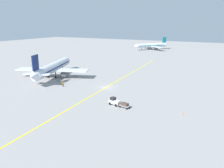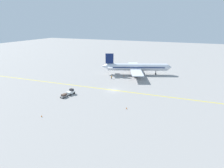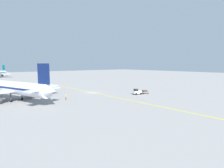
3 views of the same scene
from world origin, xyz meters
name	(u,v)px [view 3 (image 3 of 3)]	position (x,y,z in m)	size (l,w,h in m)	color
ground_plane	(93,93)	(0.00, 0.00, 0.00)	(400.00, 400.00, 0.00)	gray
apron_yellow_centreline	(93,93)	(0.00, 0.00, 0.00)	(0.40, 120.00, 0.01)	yellow
airplane_at_gate	(13,88)	(-25.32, 2.44, 3.71)	(28.05, 34.30, 10.60)	silver
baggage_tug_white	(137,92)	(9.73, -12.97, 0.90)	(3.23, 2.22, 2.11)	white
baggage_cart_trailing	(145,92)	(12.97, -13.59, 0.76)	(2.82, 1.87, 1.24)	gray
ground_crew_worker	(66,97)	(-13.17, -6.14, 0.91)	(0.35, 0.54, 1.68)	#23232D
traffic_cone_near_nose	(106,86)	(13.16, 9.57, 0.28)	(0.32, 0.32, 0.55)	orange
traffic_cone_mid_apron	(40,99)	(-19.30, -2.05, 0.28)	(0.32, 0.32, 0.55)	orange
traffic_cone_by_wingtip	(162,89)	(26.72, -11.01, 0.28)	(0.32, 0.32, 0.55)	orange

